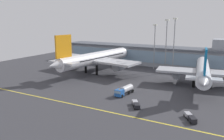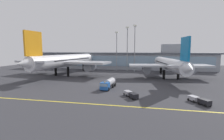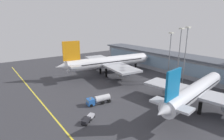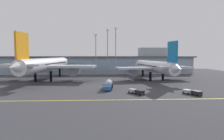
% 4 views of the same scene
% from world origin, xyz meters
% --- Properties ---
extents(ground_plane, '(180.00, 180.00, 0.00)m').
position_xyz_m(ground_plane, '(0.00, 0.00, 0.00)').
color(ground_plane, '#38383D').
extents(taxiway_centreline_stripe, '(144.00, 0.50, 0.01)m').
position_xyz_m(taxiway_centreline_stripe, '(0.00, -22.00, 0.01)').
color(taxiway_centreline_stripe, yellow).
rests_on(taxiway_centreline_stripe, ground).
extents(terminal_building, '(118.77, 14.00, 15.90)m').
position_xyz_m(terminal_building, '(2.06, 50.64, 5.86)').
color(terminal_building, '#9399A3').
rests_on(terminal_building, ground).
extents(airliner_near_left, '(44.88, 56.09, 19.39)m').
position_xyz_m(airliner_near_left, '(-21.68, 17.80, 7.09)').
color(airliner_near_left, black).
rests_on(airliner_near_left, ground).
extents(airliner_near_right, '(35.85, 46.88, 16.71)m').
position_xyz_m(airliner_near_right, '(27.23, 18.10, 6.10)').
color(airliner_near_right, black).
rests_on(airliner_near_right, ground).
extents(fuel_tanker_truck, '(3.78, 9.26, 2.90)m').
position_xyz_m(fuel_tanker_truck, '(5.22, -5.95, 1.51)').
color(fuel_tanker_truck, black).
rests_on(fuel_tanker_truck, ground).
extents(baggage_tug_near, '(4.26, 5.57, 1.40)m').
position_xyz_m(baggage_tug_near, '(29.48, -16.63, 0.79)').
color(baggage_tug_near, black).
rests_on(baggage_tug_near, ground).
extents(service_truck_far, '(4.40, 5.51, 1.40)m').
position_xyz_m(service_truck_far, '(13.40, -14.63, 0.79)').
color(service_truck_far, black).
rests_on(service_truck_far, ground).
extents(apron_light_mast_west, '(1.80, 1.80, 23.11)m').
position_xyz_m(apron_light_mast_west, '(-0.14, 40.71, 15.17)').
color(apron_light_mast_west, gray).
rests_on(apron_light_mast_west, ground).
extents(apron_light_mast_centre, '(1.80, 1.80, 26.18)m').
position_xyz_m(apron_light_mast_centre, '(10.76, 36.99, 16.86)').
color(apron_light_mast_centre, gray).
rests_on(apron_light_mast_centre, ground).
extents(apron_light_mast_east, '(1.80, 1.80, 25.53)m').
position_xyz_m(apron_light_mast_east, '(6.37, 39.07, 16.51)').
color(apron_light_mast_east, gray).
rests_on(apron_light_mast_east, ground).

